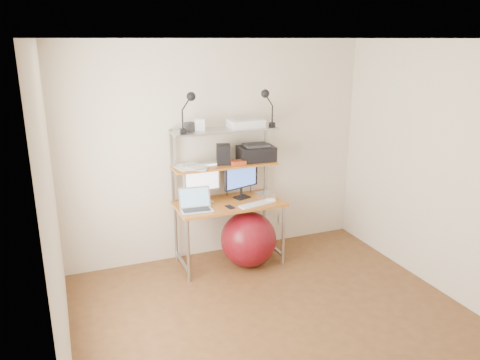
% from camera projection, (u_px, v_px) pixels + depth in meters
% --- Properties ---
extents(room, '(3.60, 3.60, 3.60)m').
position_uv_depth(room, '(290.00, 198.00, 3.82)').
color(room, brown).
rests_on(room, ground).
extents(computer_desk, '(1.20, 0.60, 1.57)m').
position_uv_depth(computer_desk, '(227.00, 182.00, 5.24)').
color(computer_desk, '#C27225').
rests_on(computer_desk, ground).
extents(desktop, '(1.20, 0.60, 0.00)m').
position_uv_depth(desktop, '(229.00, 202.00, 5.24)').
color(desktop, '#C27225').
rests_on(desktop, computer_desk).
extents(mid_shelf, '(1.18, 0.34, 0.00)m').
position_uv_depth(mid_shelf, '(225.00, 164.00, 5.24)').
color(mid_shelf, '#C27225').
rests_on(mid_shelf, computer_desk).
extents(top_shelf, '(1.18, 0.34, 0.00)m').
position_uv_depth(top_shelf, '(224.00, 129.00, 5.13)').
color(top_shelf, '#A7A8AC').
rests_on(top_shelf, computer_desk).
extents(floor, '(3.60, 3.60, 0.00)m').
position_uv_depth(floor, '(286.00, 330.00, 4.18)').
color(floor, brown).
rests_on(floor, ground).
extents(wall_outlet, '(0.08, 0.01, 0.12)m').
position_uv_depth(wall_outlet, '(282.00, 218.00, 5.98)').
color(wall_outlet, white).
rests_on(wall_outlet, room).
extents(monitor_silver, '(0.44, 0.17, 0.48)m').
position_uv_depth(monitor_silver, '(202.00, 180.00, 5.19)').
color(monitor_silver, '#AAABAF').
rests_on(monitor_silver, desktop).
extents(monitor_black, '(0.45, 0.19, 0.46)m').
position_uv_depth(monitor_black, '(241.00, 178.00, 5.34)').
color(monitor_black, black).
rests_on(monitor_black, desktop).
extents(laptop, '(0.36, 0.30, 0.30)m').
position_uv_depth(laptop, '(196.00, 205.00, 5.01)').
color(laptop, silver).
rests_on(laptop, desktop).
extents(keyboard, '(0.43, 0.21, 0.01)m').
position_uv_depth(keyboard, '(256.00, 204.00, 5.17)').
color(keyboard, white).
rests_on(keyboard, desktop).
extents(mouse, '(0.11, 0.08, 0.03)m').
position_uv_depth(mouse, '(271.00, 200.00, 5.28)').
color(mouse, white).
rests_on(mouse, desktop).
extents(mac_mini, '(0.21, 0.21, 0.03)m').
position_uv_depth(mac_mini, '(265.00, 194.00, 5.46)').
color(mac_mini, silver).
rests_on(mac_mini, desktop).
extents(phone, '(0.08, 0.13, 0.01)m').
position_uv_depth(phone, '(230.00, 207.00, 5.09)').
color(phone, black).
rests_on(phone, desktop).
extents(printer, '(0.43, 0.31, 0.20)m').
position_uv_depth(printer, '(256.00, 153.00, 5.37)').
color(printer, black).
rests_on(printer, mid_shelf).
extents(nas_cube, '(0.19, 0.19, 0.22)m').
position_uv_depth(nas_cube, '(223.00, 154.00, 5.22)').
color(nas_cube, black).
rests_on(nas_cube, mid_shelf).
extents(red_box, '(0.17, 0.12, 0.05)m').
position_uv_depth(red_box, '(238.00, 163.00, 5.22)').
color(red_box, '#B03E1C').
rests_on(red_box, mid_shelf).
extents(scanner, '(0.39, 0.26, 0.10)m').
position_uv_depth(scanner, '(246.00, 123.00, 5.22)').
color(scanner, white).
rests_on(scanner, top_shelf).
extents(box_white, '(0.13, 0.12, 0.13)m').
position_uv_depth(box_white, '(200.00, 125.00, 5.02)').
color(box_white, white).
rests_on(box_white, top_shelf).
extents(box_grey, '(0.12, 0.12, 0.10)m').
position_uv_depth(box_grey, '(190.00, 127.00, 4.99)').
color(box_grey, '#2C2C2F').
rests_on(box_grey, top_shelf).
extents(clip_lamp_left, '(0.17, 0.09, 0.43)m').
position_uv_depth(clip_lamp_left, '(189.00, 103.00, 4.81)').
color(clip_lamp_left, black).
rests_on(clip_lamp_left, top_shelf).
extents(clip_lamp_right, '(0.17, 0.09, 0.42)m').
position_uv_depth(clip_lamp_right, '(267.00, 100.00, 5.12)').
color(clip_lamp_right, black).
rests_on(clip_lamp_right, top_shelf).
extents(exercise_ball, '(0.63, 0.63, 0.63)m').
position_uv_depth(exercise_ball, '(248.00, 239.00, 5.30)').
color(exercise_ball, maroon).
rests_on(exercise_ball, floor).
extents(paper_stack, '(0.41, 0.41, 0.02)m').
position_uv_depth(paper_stack, '(192.00, 167.00, 5.11)').
color(paper_stack, white).
rests_on(paper_stack, mid_shelf).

